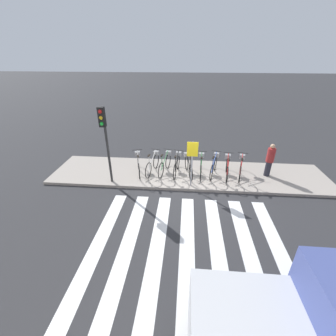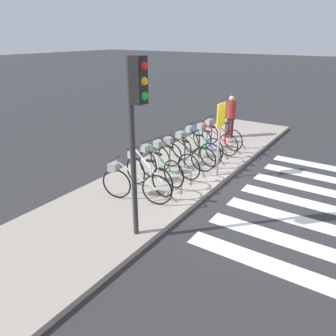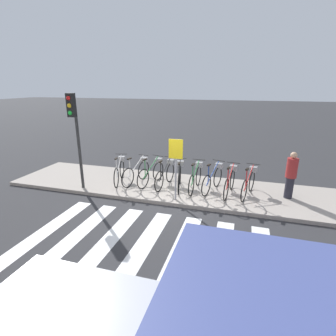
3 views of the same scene
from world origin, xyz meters
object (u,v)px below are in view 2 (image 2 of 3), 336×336
Objects in this scene: parked_bicycle_3 at (171,158)px; parked_bicycle_8 at (219,134)px; parked_bicycle_4 at (183,153)px; parked_bicycle_2 at (158,164)px; pedestrian at (231,116)px; sign_post at (220,127)px; parked_bicycle_1 at (146,172)px; parked_bicycle_7 at (212,138)px; parked_bicycle_0 at (133,182)px; parked_bicycle_5 at (193,148)px; traffic_light at (136,114)px; parked_bicycle_6 at (200,142)px.

parked_bicycle_3 is 2.90m from parked_bicycle_8.
parked_bicycle_2 is at bearing 173.33° from parked_bicycle_4.
pedestrian reaches higher than parked_bicycle_4.
sign_post reaches higher than parked_bicycle_2.
pedestrian is at bearing 18.81° from sign_post.
parked_bicycle_1 is 0.98× the size of parked_bicycle_3.
parked_bicycle_7 is at bearing -3.26° from parked_bicycle_2.
parked_bicycle_1 and parked_bicycle_4 have the same top height.
pedestrian reaches higher than parked_bicycle_7.
parked_bicycle_2 is 4.71m from pedestrian.
parked_bicycle_7 is at bearing -1.16° from parked_bicycle_4.
parked_bicycle_0 and parked_bicycle_8 have the same top height.
parked_bicycle_4 is (2.32, 0.05, 0.00)m from parked_bicycle_0.
parked_bicycle_0 is 5.96m from pedestrian.
parked_bicycle_0 and parked_bicycle_4 have the same top height.
parked_bicycle_3 is at bearing 173.27° from parked_bicycle_4.
sign_post is (-0.46, -1.04, 0.89)m from parked_bicycle_5.
pedestrian is at bearing 2.75° from parked_bicycle_4.
parked_bicycle_7 is 2.11m from sign_post.
parked_bicycle_1 is 2.80m from traffic_light.
parked_bicycle_4 is at bearing -2.63° from parked_bicycle_1.
parked_bicycle_4 is 3.64m from pedestrian.
parked_bicycle_5 is at bearing -171.33° from parked_bicycle_6.
parked_bicycle_3 and parked_bicycle_4 have the same top height.
parked_bicycle_4 is at bearing -6.73° from parked_bicycle_3.
parked_bicycle_6 is at bearing 1.52° from parked_bicycle_3.
parked_bicycle_0 is 4.69m from parked_bicycle_8.
pedestrian is (5.94, 0.23, 0.34)m from parked_bicycle_0.
parked_bicycle_6 is (2.26, -0.02, 0.00)m from parked_bicycle_2.
pedestrian is at bearing 2.18° from parked_bicycle_0.
parked_bicycle_0 is 0.97× the size of parked_bicycle_5.
parked_bicycle_0 is 1.26m from parked_bicycle_2.
parked_bicycle_6 is 0.97× the size of parked_bicycle_7.
parked_bicycle_5 is 1.03× the size of parked_bicycle_6.
parked_bicycle_0 is at bearing -179.27° from parked_bicycle_8.
parked_bicycle_6 is at bearing 14.63° from traffic_light.
parked_bicycle_2 is 1.01× the size of parked_bicycle_6.
pedestrian is (1.87, 0.21, 0.34)m from parked_bicycle_7.
parked_bicycle_8 is 0.86× the size of sign_post.
parked_bicycle_8 is (0.61, 0.04, 0.00)m from parked_bicycle_7.
parked_bicycle_3 is (0.55, -0.06, 0.00)m from parked_bicycle_2.
parked_bicycle_1 is 2.23m from parked_bicycle_5.
parked_bicycle_5 is 4.49m from traffic_light.
parked_bicycle_4 is (1.08, -0.13, 0.00)m from parked_bicycle_2.
traffic_light is (-5.10, -1.04, 1.91)m from parked_bicycle_7.
parked_bicycle_8 is (4.69, 0.06, 0.00)m from parked_bicycle_0.
parked_bicycle_7 is at bearing -13.98° from parked_bicycle_6.
parked_bicycle_2 is 1.10× the size of pedestrian.
parked_bicycle_1 is 1.00× the size of parked_bicycle_4.
parked_bicycle_7 is at bearing 31.02° from sign_post.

